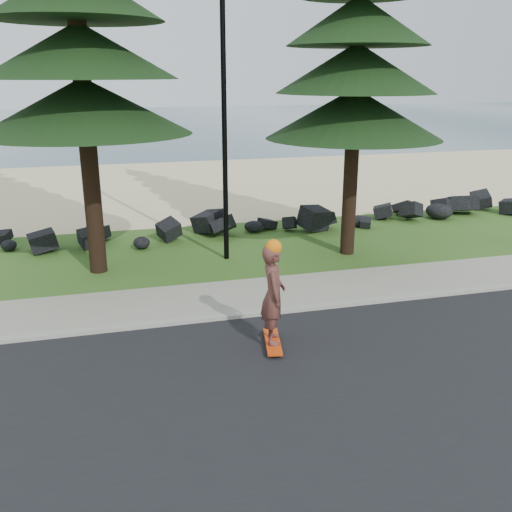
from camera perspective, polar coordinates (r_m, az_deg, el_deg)
The scene contains 9 objects.
ground at distance 13.24m, azimuth -0.08°, elevation -4.38°, with size 160.00×160.00×0.00m, color #32541A.
road at distance 9.42m, azimuth 7.13°, elevation -14.33°, with size 160.00×7.00×0.02m, color black.
kerb at distance 12.42m, azimuth 0.99°, elevation -5.68°, with size 160.00×0.20×0.10m, color #A4A193.
sidewalk at distance 13.41m, azimuth -0.29°, elevation -3.91°, with size 160.00×2.00×0.08m, color gray.
beach_sand at distance 27.01m, azimuth -7.98°, elevation 6.97°, with size 160.00×15.00×0.01m, color beige.
ocean at distance 63.13m, azimuth -12.25°, elevation 12.87°, with size 160.00×58.00×0.01m, color #31505E.
seawall_boulders at distance 18.43m, azimuth -4.51°, elevation 2.00°, with size 60.00×2.40×1.10m, color black, non-canonical shape.
lamp_post at distance 15.40m, azimuth -3.21°, elevation 14.56°, with size 0.25×0.14×8.14m.
skateboarder at distance 10.63m, azimuth 1.72°, elevation -3.91°, with size 0.58×1.17×2.12m.
Camera 1 is at (-3.12, -11.86, 5.00)m, focal length 40.00 mm.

